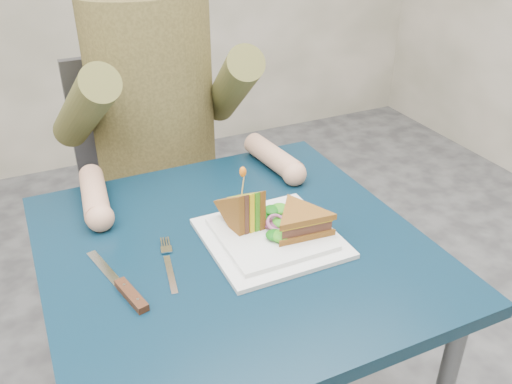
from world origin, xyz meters
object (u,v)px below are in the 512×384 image
table (235,275)px  sandwich_upright (243,212)px  fork (169,265)px  chair (154,183)px  plate (271,236)px  knife (126,290)px  sandwich_flat (301,221)px  diner (152,78)px

table → sandwich_upright: size_ratio=5.63×
fork → chair: bearing=78.2°
table → fork: 0.16m
chair → sandwich_upright: bearing=-87.0°
chair → plate: size_ratio=3.58×
knife → chair: bearing=71.9°
chair → fork: size_ratio=5.21×
fork → sandwich_upright: bearing=13.3°
sandwich_upright → sandwich_flat: bearing=-36.1°
sandwich_flat → fork: sandwich_flat is taller
table → chair: bearing=90.0°
table → diner: 0.61m
plate → sandwich_flat: bearing=-24.4°
fork → knife: knife is taller
sandwich_flat → fork: bearing=174.0°
table → fork: (-0.14, -0.02, 0.08)m
diner → chair: bearing=90.0°
table → plate: bearing=-14.3°
fork → knife: bearing=-156.2°
plate → fork: plate is taller
plate → diner: bearing=97.5°
diner → knife: bearing=-111.2°
table → sandwich_upright: 0.14m
table → diner: diner is taller
table → chair: size_ratio=0.81×
sandwich_upright → knife: (-0.27, -0.08, -0.05)m
sandwich_upright → fork: sandwich_upright is taller
chair → diner: bearing=-90.0°
plate → sandwich_flat: sandwich_flat is taller
sandwich_upright → fork: bearing=-166.7°
chair → fork: 0.71m
chair → plate: (0.07, -0.68, 0.20)m
sandwich_flat → knife: sandwich_flat is taller
table → knife: size_ratio=3.42×
table → chair: chair is taller
diner → sandwich_upright: diner is taller
diner → sandwich_upright: bearing=-86.3°
chair → plate: chair is taller
chair → diner: diner is taller
sandwich_upright → table: bearing=-142.3°
table → chair: (0.00, 0.66, -0.11)m
plate → sandwich_upright: bearing=132.2°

